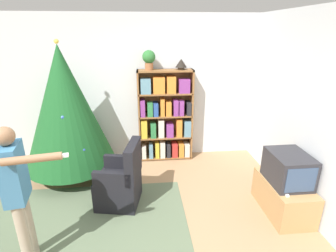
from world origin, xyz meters
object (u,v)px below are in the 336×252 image
(bookshelf, at_px, (165,118))
(television, at_px, (288,169))
(christmas_tree, at_px, (66,108))
(armchair, at_px, (121,183))
(table_lamp, at_px, (181,64))
(standing_person, at_px, (18,188))
(potted_plant, at_px, (149,59))

(bookshelf, bearing_deg, television, -50.77)
(christmas_tree, relative_size, armchair, 2.39)
(christmas_tree, height_order, armchair, christmas_tree)
(bookshelf, height_order, table_lamp, table_lamp)
(standing_person, xyz_separation_m, potted_plant, (1.35, 2.25, 0.97))
(christmas_tree, xyz_separation_m, table_lamp, (1.89, 0.46, 0.60))
(armchair, distance_m, table_lamp, 2.23)
(television, bearing_deg, christmas_tree, 156.92)
(armchair, bearing_deg, christmas_tree, -125.11)
(armchair, relative_size, table_lamp, 4.60)
(armchair, distance_m, standing_person, 1.39)
(standing_person, height_order, table_lamp, table_lamp)
(potted_plant, bearing_deg, table_lamp, -0.00)
(television, bearing_deg, table_lamp, 123.26)
(bookshelf, relative_size, christmas_tree, 0.76)
(television, xyz_separation_m, christmas_tree, (-3.03, 1.29, 0.52))
(table_lamp, bearing_deg, christmas_tree, -166.41)
(armchair, relative_size, standing_person, 0.61)
(armchair, height_order, table_lamp, table_lamp)
(television, relative_size, standing_person, 0.38)
(christmas_tree, relative_size, potted_plant, 6.68)
(bookshelf, distance_m, christmas_tree, 1.71)
(armchair, relative_size, potted_plant, 2.80)
(christmas_tree, distance_m, armchair, 1.50)
(potted_plant, bearing_deg, christmas_tree, -161.14)
(bookshelf, height_order, christmas_tree, christmas_tree)
(television, distance_m, potted_plant, 2.72)
(potted_plant, bearing_deg, standing_person, -120.93)
(table_lamp, bearing_deg, standing_person, -130.14)
(christmas_tree, bearing_deg, television, -23.08)
(christmas_tree, height_order, potted_plant, christmas_tree)
(bookshelf, distance_m, armchair, 1.60)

